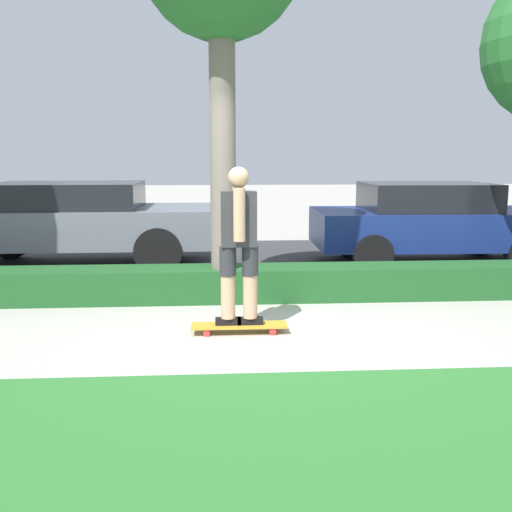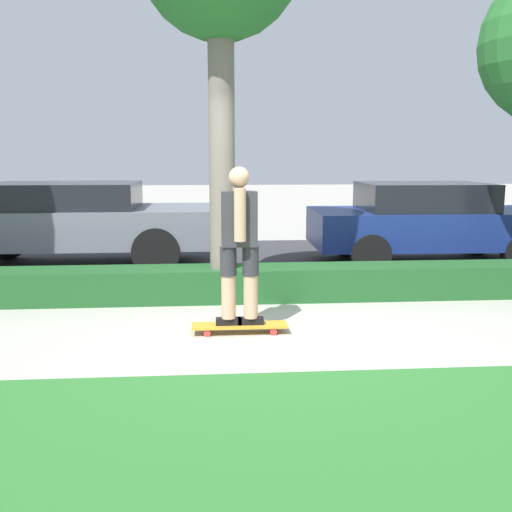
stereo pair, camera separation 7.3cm
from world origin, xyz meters
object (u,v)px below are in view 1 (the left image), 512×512
at_px(skater_person, 239,242).
at_px(parked_car_middle, 430,221).
at_px(parked_car_front, 76,220).
at_px(skateboard, 239,326).

distance_m(skater_person, parked_car_middle, 4.96).
bearing_deg(skater_person, parked_car_middle, 48.37).
bearing_deg(parked_car_middle, parked_car_front, 179.47).
height_order(skateboard, parked_car_middle, parked_car_middle).
relative_size(skateboard, parked_car_front, 0.22).
bearing_deg(parked_car_front, skater_person, -57.34).
relative_size(parked_car_front, parked_car_middle, 1.12).
bearing_deg(skateboard, parked_car_middle, 48.37).
distance_m(skateboard, skater_person, 0.86).
height_order(skater_person, parked_car_middle, skater_person).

